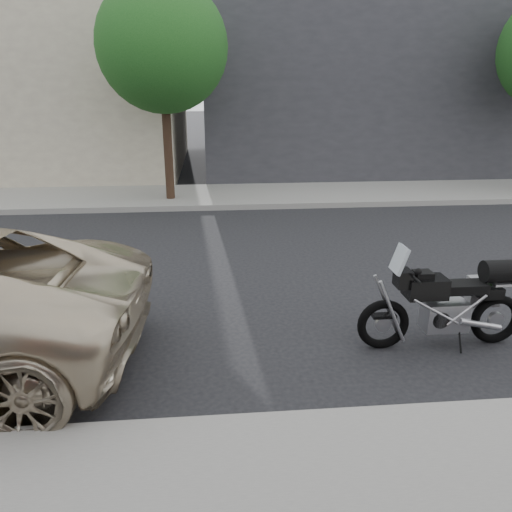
# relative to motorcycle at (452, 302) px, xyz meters

# --- Properties ---
(ground) EXTENTS (120.00, 120.00, 0.00)m
(ground) POSITION_rel_motorcycle_xyz_m (2.14, -2.58, -0.59)
(ground) COLOR black
(ground) RESTS_ON ground
(far_sidewalk) EXTENTS (44.00, 3.00, 0.15)m
(far_sidewalk) POSITION_rel_motorcycle_xyz_m (2.14, -9.08, -0.52)
(far_sidewalk) COLOR gray
(far_sidewalk) RESTS_ON ground
(far_building_dark) EXTENTS (16.00, 11.00, 7.00)m
(far_building_dark) POSITION_rel_motorcycle_xyz_m (-4.86, -16.07, 2.91)
(far_building_dark) COLOR #2D2D33
(far_building_dark) RESTS_ON ground
(street_tree_mid) EXTENTS (3.40, 3.40, 5.70)m
(street_tree_mid) POSITION_rel_motorcycle_xyz_m (4.14, -8.58, 3.55)
(street_tree_mid) COLOR #322117
(street_tree_mid) RESTS_ON far_sidewalk
(motorcycle) EXTENTS (2.16, 0.70, 1.37)m
(motorcycle) POSITION_rel_motorcycle_xyz_m (0.00, 0.00, 0.00)
(motorcycle) COLOR black
(motorcycle) RESTS_ON ground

